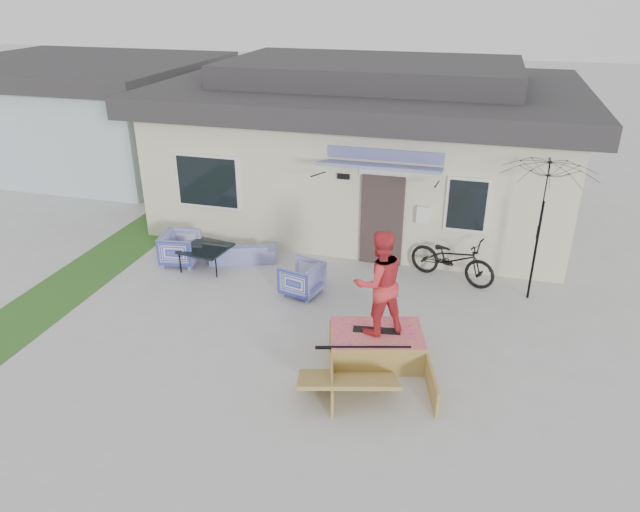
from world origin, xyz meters
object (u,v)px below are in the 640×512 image
(loveseat, at_px, (243,249))
(patio_umbrella, at_px, (541,218))
(armchair_right, at_px, (302,277))
(skate_ramp, at_px, (376,346))
(coffee_table, at_px, (207,257))
(bicycle, at_px, (453,254))
(skateboard, at_px, (377,330))
(skater, at_px, (379,281))
(armchair_left, at_px, (180,247))

(loveseat, xyz_separation_m, patio_umbrella, (6.31, -0.09, 1.45))
(armchair_right, height_order, skate_ramp, armchair_right)
(patio_umbrella, xyz_separation_m, skate_ramp, (-2.62, -2.95, -1.49))
(armchair_right, bearing_deg, patio_umbrella, 117.33)
(armchair_right, distance_m, coffee_table, 2.54)
(bicycle, bearing_deg, skateboard, -177.44)
(coffee_table, bearing_deg, bicycle, 8.59)
(patio_umbrella, bearing_deg, skate_ramp, -131.64)
(coffee_table, relative_size, skater, 0.53)
(bicycle, bearing_deg, skate_ramp, -176.98)
(skate_ramp, relative_size, skater, 1.14)
(skateboard, bearing_deg, coffee_table, 142.12)
(armchair_left, relative_size, patio_umbrella, 0.37)
(bicycle, xyz_separation_m, skateboard, (-1.04, -3.28, -0.07))
(loveseat, distance_m, skater, 4.88)
(bicycle, bearing_deg, armchair_right, 136.51)
(patio_umbrella, bearing_deg, loveseat, 179.22)
(bicycle, height_order, skater, skater)
(armchair_right, relative_size, skater, 0.42)
(patio_umbrella, distance_m, skate_ramp, 4.21)
(bicycle, bearing_deg, armchair_left, 117.77)
(patio_umbrella, height_order, skate_ramp, patio_umbrella)
(loveseat, relative_size, skate_ramp, 0.74)
(armchair_left, relative_size, skateboard, 1.02)
(bicycle, xyz_separation_m, patio_umbrella, (1.59, -0.39, 1.13))
(skateboard, xyz_separation_m, skater, (0.00, -0.00, 0.94))
(armchair_left, height_order, bicycle, bicycle)
(skateboard, bearing_deg, loveseat, 132.67)
(loveseat, height_order, bicycle, bicycle)
(loveseat, relative_size, coffee_table, 1.57)
(bicycle, relative_size, skate_ramp, 0.93)
(patio_umbrella, relative_size, skater, 1.21)
(armchair_right, distance_m, skateboard, 2.64)
(coffee_table, distance_m, skateboard, 5.01)
(skater, bearing_deg, bicycle, -142.63)
(patio_umbrella, bearing_deg, skateboard, -132.28)
(patio_umbrella, relative_size, skateboard, 2.74)
(loveseat, relative_size, armchair_left, 1.87)
(armchair_right, relative_size, skateboard, 0.95)
(armchair_right, height_order, skateboard, armchair_right)
(armchair_right, xyz_separation_m, coffee_table, (-2.45, 0.64, -0.14))
(coffee_table, height_order, skater, skater)
(armchair_left, distance_m, bicycle, 6.09)
(coffee_table, xyz_separation_m, skate_ramp, (4.36, -2.52, 0.02))
(skate_ramp, bearing_deg, coffee_table, 134.77)
(armchair_right, relative_size, skate_ramp, 0.37)
(armchair_left, distance_m, skater, 5.68)
(armchair_left, height_order, skater, skater)
(coffee_table, relative_size, skate_ramp, 0.47)
(loveseat, distance_m, patio_umbrella, 6.48)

